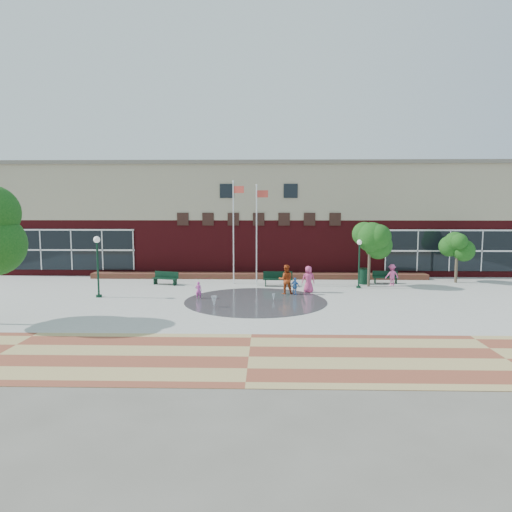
{
  "coord_description": "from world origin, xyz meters",
  "views": [
    {
      "loc": [
        0.68,
        -23.51,
        5.63
      ],
      "look_at": [
        0.0,
        4.0,
        2.6
      ],
      "focal_mm": 32.0,
      "sensor_mm": 36.0,
      "label": 1
    }
  ],
  "objects_px": {
    "flagpole_right": "(257,230)",
    "bench_left": "(165,281)",
    "trash_can": "(364,276)",
    "flagpole_left": "(234,227)",
    "child_splash": "(198,290)"
  },
  "relations": [
    {
      "from": "child_splash",
      "to": "bench_left",
      "type": "bearing_deg",
      "value": -54.61
    },
    {
      "from": "bench_left",
      "to": "child_splash",
      "type": "relative_size",
      "value": 1.83
    },
    {
      "from": "flagpole_left",
      "to": "child_splash",
      "type": "distance_m",
      "value": 6.79
    },
    {
      "from": "trash_can",
      "to": "child_splash",
      "type": "xyz_separation_m",
      "value": [
        -11.14,
        -5.5,
        -0.06
      ]
    },
    {
      "from": "bench_left",
      "to": "child_splash",
      "type": "height_order",
      "value": "child_splash"
    },
    {
      "from": "flagpole_right",
      "to": "child_splash",
      "type": "xyz_separation_m",
      "value": [
        -3.46,
        -4.78,
        -3.44
      ]
    },
    {
      "from": "flagpole_right",
      "to": "trash_can",
      "type": "xyz_separation_m",
      "value": [
        7.68,
        0.72,
        -3.38
      ]
    },
    {
      "from": "bench_left",
      "to": "trash_can",
      "type": "height_order",
      "value": "trash_can"
    },
    {
      "from": "bench_left",
      "to": "trash_can",
      "type": "relative_size",
      "value": 1.67
    },
    {
      "from": "flagpole_left",
      "to": "trash_can",
      "type": "bearing_deg",
      "value": 16.45
    },
    {
      "from": "flagpole_right",
      "to": "trash_can",
      "type": "distance_m",
      "value": 8.42
    },
    {
      "from": "flagpole_right",
      "to": "bench_left",
      "type": "bearing_deg",
      "value": -173.5
    },
    {
      "from": "flagpole_right",
      "to": "flagpole_left",
      "type": "bearing_deg",
      "value": 165.02
    },
    {
      "from": "flagpole_left",
      "to": "child_splash",
      "type": "height_order",
      "value": "flagpole_left"
    },
    {
      "from": "flagpole_right",
      "to": "trash_can",
      "type": "relative_size",
      "value": 6.06
    }
  ]
}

